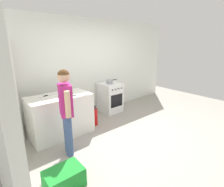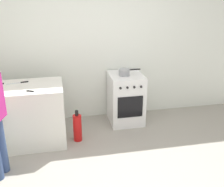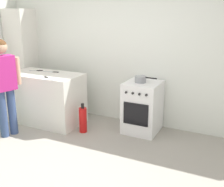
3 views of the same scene
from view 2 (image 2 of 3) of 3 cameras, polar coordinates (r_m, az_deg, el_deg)
name	(u,v)px [view 2 (image 2 of 3)]	position (r m, az deg, el deg)	size (l,w,h in m)	color
ground_plane	(129,182)	(3.60, 3.41, -17.45)	(8.00, 8.00, 0.00)	gray
back_wall	(101,44)	(4.80, -2.24, 10.06)	(6.00, 0.10, 2.60)	silver
counter_unit	(19,116)	(4.33, -18.31, -4.30)	(1.30, 0.70, 0.90)	silver
oven_left	(126,98)	(4.78, 2.79, -1.00)	(0.55, 0.62, 0.85)	white
pot	(124,72)	(4.58, 2.54, 4.34)	(0.36, 0.18, 0.11)	gray
knife_carving	(37,92)	(3.88, -15.04, 0.32)	(0.31, 0.18, 0.01)	silver
knife_chef	(18,83)	(4.31, -18.49, 2.07)	(0.31, 0.09, 0.01)	silver
fire_extinguisher	(77,127)	(4.32, -7.03, -6.87)	(0.13, 0.13, 0.50)	red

